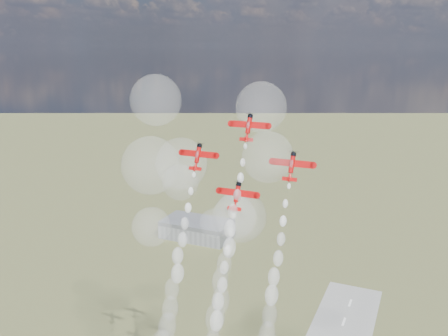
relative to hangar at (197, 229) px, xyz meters
The scene contains 9 objects.
hangar is the anchor object (origin of this frame).
plane_lead 220.84m from the hangar, 58.25° to the right, with size 11.88×5.86×7.92m.
plane_left 213.42m from the hangar, 62.76° to the right, with size 11.88×5.86×7.92m.
plane_right 226.96m from the hangar, 55.40° to the right, with size 11.88×5.86×7.92m.
plane_slot 219.24m from the hangar, 59.59° to the right, with size 11.88×5.86×7.92m.
smoke_trail_lead 219.71m from the hangar, 61.04° to the right, with size 5.52×24.14×47.90m.
smoke_trail_left 214.38m from the hangar, 65.20° to the right, with size 5.55×24.44×48.16m.
smoke_trail_right 228.07m from the hangar, 58.23° to the right, with size 5.25×24.39×47.60m.
drifted_smoke_cloud 196.52m from the hangar, 62.62° to the right, with size 59.68×39.02×59.56m.
Camera 1 is at (29.98, -113.30, 138.06)m, focal length 38.00 mm.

